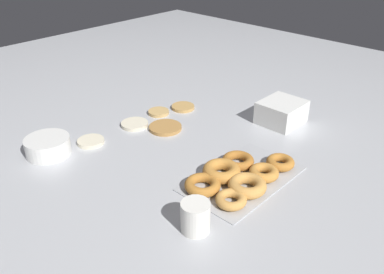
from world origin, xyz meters
The scene contains 10 objects.
ground_plane centered at (0.00, 0.00, 0.00)m, with size 3.00×3.00×0.00m, color #B2B5BA.
pancake_0 centered at (0.07, 0.17, 0.01)m, with size 0.08×0.08×0.01m, color tan.
pancake_1 centered at (0.17, 0.13, 0.01)m, with size 0.09×0.09×0.01m, color tan.
pancake_2 centered at (-0.24, 0.16, 0.01)m, with size 0.09×0.09×0.01m, color beige.
pancake_3 centered at (-0.06, 0.15, 0.01)m, with size 0.10×0.10×0.01m, color beige.
pancake_4 centered at (0.00, 0.05, 0.01)m, with size 0.12×0.12×0.01m, color #B27F42.
donut_tray centered at (-0.08, -0.34, 0.02)m, with size 0.36×0.22×0.04m.
batter_bowl centered at (-0.38, 0.20, 0.03)m, with size 0.14×0.14×0.06m.
container_stack centered at (0.33, -0.22, 0.04)m, with size 0.16×0.14×0.08m.
paper_cup centered at (-0.32, -0.39, 0.04)m, with size 0.07×0.07×0.08m.
Camera 1 is at (-0.88, -0.91, 0.69)m, focal length 38.00 mm.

